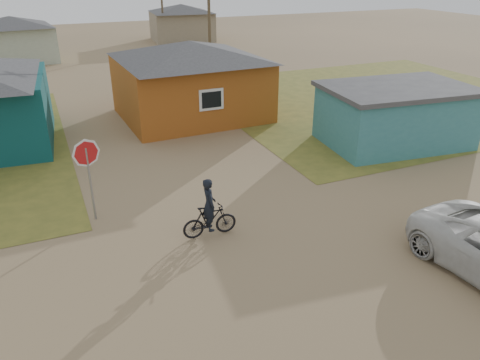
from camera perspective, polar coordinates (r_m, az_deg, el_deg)
name	(u,v)px	position (r m, az deg, el deg)	size (l,w,h in m)	color
ground	(268,271)	(12.64, 3.49, -11.05)	(120.00, 120.00, 0.00)	#937854
grass_ne	(379,98)	(29.89, 16.56, 9.58)	(20.00, 18.00, 0.00)	olive
house_yellow	(191,79)	(24.77, -6.03, 12.20)	(7.72, 6.76, 3.90)	#9D5018
shed_turquoise	(395,115)	(21.97, 18.39, 7.55)	(6.71, 4.93, 2.60)	teal
house_pale_west	(13,39)	(43.43, -25.93, 15.23)	(7.04, 6.15, 3.60)	#ADB99F
house_beige_east	(182,22)	(51.53, -7.11, 18.59)	(6.95, 6.05, 3.60)	gray
utility_pole_near	(209,17)	(33.19, -3.79, 19.24)	(1.40, 0.20, 8.00)	brown
utility_pole_far	(162,0)	(48.73, -9.53, 20.79)	(1.40, 0.20, 8.00)	brown
stop_sign	(87,162)	(14.82, -18.10, 2.09)	(0.88, 0.11, 2.70)	gray
cyclist	(210,215)	(13.80, -3.74, -4.34)	(1.66, 0.61, 1.86)	black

